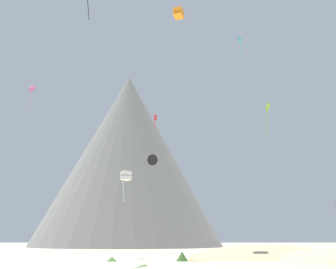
% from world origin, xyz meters
% --- Properties ---
extents(dune_foreground_right, '(20.24, 28.74, 3.50)m').
position_xyz_m(dune_foreground_right, '(10.72, 22.50, 0.00)').
color(dune_foreground_right, '#C6B284').
rests_on(dune_foreground_right, ground_plane).
extents(bush_mid_center, '(1.81, 1.81, 1.10)m').
position_xyz_m(bush_mid_center, '(0.60, 20.30, 0.55)').
color(bush_mid_center, '#477238').
rests_on(bush_mid_center, ground_plane).
extents(bush_low_patch, '(3.19, 3.19, 0.45)m').
position_xyz_m(bush_low_patch, '(-3.27, 6.55, 0.23)').
color(bush_low_patch, '#477238').
rests_on(bush_low_patch, ground_plane).
extents(bush_far_right, '(2.76, 2.76, 0.60)m').
position_xyz_m(bush_far_right, '(4.44, 3.09, 0.30)').
color(bush_far_right, '#668C4C').
rests_on(bush_far_right, ground_plane).
extents(bush_near_left, '(2.40, 2.40, 0.70)m').
position_xyz_m(bush_near_left, '(5.44, 19.01, 0.35)').
color(bush_near_left, '#477238').
rests_on(bush_near_left, ground_plane).
extents(bush_far_left, '(1.35, 1.35, 0.55)m').
position_xyz_m(bush_far_left, '(-7.31, 20.06, 0.27)').
color(bush_far_left, '#568442').
rests_on(bush_far_left, ground_plane).
extents(rock_massif, '(73.29, 73.29, 50.61)m').
position_xyz_m(rock_massif, '(-10.52, 98.94, 22.67)').
color(rock_massif, gray).
rests_on(rock_massif, ground_plane).
extents(kite_white_low, '(1.68, 1.67, 4.27)m').
position_xyz_m(kite_white_low, '(-6.63, 29.90, 10.93)').
color(kite_white_low, white).
extents(kite_pink_high, '(1.76, 1.08, 4.91)m').
position_xyz_m(kite_pink_high, '(-27.62, 54.85, 31.77)').
color(kite_pink_high, pink).
extents(kite_lime_mid, '(0.86, 0.89, 5.09)m').
position_xyz_m(kite_lime_mid, '(14.89, 35.40, 21.78)').
color(kite_lime_mid, '#8CD133').
extents(kite_orange_high, '(1.61, 1.66, 1.46)m').
position_xyz_m(kite_orange_high, '(0.51, 23.92, 32.44)').
color(kite_orange_high, orange).
extents(kite_cyan_high, '(0.60, 0.64, 3.51)m').
position_xyz_m(kite_cyan_high, '(12.55, 43.41, 36.98)').
color(kite_cyan_high, '#33BCDB').
extents(kite_black_mid, '(1.89, 1.14, 1.84)m').
position_xyz_m(kite_black_mid, '(-3.07, 41.10, 15.07)').
color(kite_black_mid, black).
extents(kite_red_mid, '(0.51, 0.70, 2.67)m').
position_xyz_m(kite_red_mid, '(-2.73, 44.77, 22.94)').
color(kite_red_mid, red).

